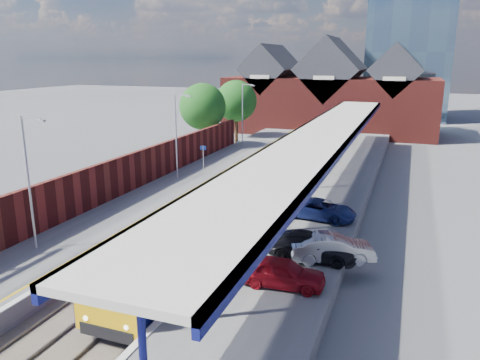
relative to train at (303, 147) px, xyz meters
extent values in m
plane|color=#5B5B5E|center=(-1.49, -3.79, -2.12)|extent=(240.00, 240.00, 0.00)
cube|color=#473D33|center=(-1.49, -13.79, -2.09)|extent=(6.00, 76.00, 0.06)
cube|color=slate|center=(-3.71, -13.79, -2.00)|extent=(0.07, 76.00, 0.14)
cube|color=slate|center=(-2.27, -13.79, -2.00)|extent=(0.07, 76.00, 0.14)
cube|color=slate|center=(-0.71, -13.79, -2.00)|extent=(0.07, 76.00, 0.14)
cube|color=slate|center=(0.73, -13.79, -2.00)|extent=(0.07, 76.00, 0.14)
cube|color=#565659|center=(-6.99, -13.79, -1.62)|extent=(5.00, 76.00, 1.00)
cube|color=#565659|center=(4.51, -13.79, -1.62)|extent=(6.00, 76.00, 1.00)
cube|color=silver|center=(-4.64, -13.79, -1.10)|extent=(0.30, 76.00, 0.05)
cube|color=silver|center=(1.66, -13.79, -1.10)|extent=(0.30, 76.00, 0.05)
cube|color=yellow|center=(-5.24, -13.79, -1.12)|extent=(0.14, 76.00, 0.01)
cube|color=navy|center=(0.01, -24.78, -0.22)|extent=(3.00, 16.03, 2.50)
cube|color=navy|center=(0.01, -24.78, 1.03)|extent=(3.00, 16.03, 0.60)
cube|color=navy|center=(0.01, -8.18, -0.22)|extent=(3.00, 16.03, 2.50)
cube|color=navy|center=(0.01, -8.18, 1.03)|extent=(3.00, 16.03, 0.60)
cube|color=navy|center=(0.01, 8.42, -0.22)|extent=(3.00, 16.03, 2.50)
cube|color=navy|center=(0.01, 8.42, 1.03)|extent=(3.00, 16.03, 0.60)
cube|color=navy|center=(0.01, 25.02, -0.22)|extent=(3.00, 16.03, 2.50)
cube|color=navy|center=(0.01, 25.02, 1.03)|extent=(3.00, 16.03, 0.60)
cube|color=black|center=(-1.41, 0.12, 0.23)|extent=(0.04, 60.54, 0.70)
cube|color=#DC490E|center=(-1.42, 0.12, -0.57)|extent=(0.03, 55.27, 0.30)
cube|color=red|center=(-1.43, 0.12, -0.82)|extent=(0.03, 55.27, 0.30)
cube|color=#F2B20C|center=(0.01, -32.70, -0.42)|extent=(2.82, 0.34, 2.10)
cube|color=black|center=(0.01, -32.80, 0.43)|extent=(2.30, 0.19, 0.90)
cube|color=black|center=(0.01, -30.38, -1.82)|extent=(2.00, 2.40, 0.60)
cube|color=black|center=(0.01, 30.62, -1.82)|extent=(2.00, 2.40, 0.60)
cylinder|color=navy|center=(3.51, -35.79, 0.98)|extent=(0.24, 0.24, 4.20)
cylinder|color=navy|center=(3.51, -30.79, 0.98)|extent=(0.24, 0.24, 4.20)
cylinder|color=navy|center=(3.51, -25.79, 0.98)|extent=(0.24, 0.24, 4.20)
cylinder|color=navy|center=(3.51, -20.79, 0.98)|extent=(0.24, 0.24, 4.20)
cylinder|color=navy|center=(3.51, -15.79, 0.98)|extent=(0.24, 0.24, 4.20)
cylinder|color=navy|center=(3.51, -10.79, 0.98)|extent=(0.24, 0.24, 4.20)
cylinder|color=navy|center=(3.51, -5.79, 0.98)|extent=(0.24, 0.24, 4.20)
cylinder|color=navy|center=(3.51, -0.79, 0.98)|extent=(0.24, 0.24, 4.20)
cylinder|color=navy|center=(3.51, 4.21, 0.98)|extent=(0.24, 0.24, 4.20)
cylinder|color=navy|center=(3.51, 9.21, 0.98)|extent=(0.24, 0.24, 4.20)
cube|color=beige|center=(4.01, -11.79, 3.23)|extent=(4.50, 52.00, 0.25)
cube|color=navy|center=(1.86, -11.79, 3.08)|extent=(0.20, 52.00, 0.55)
cube|color=navy|center=(6.16, -11.79, 3.08)|extent=(0.20, 52.00, 0.55)
cylinder|color=#A5A8AA|center=(-7.99, -27.79, 2.38)|extent=(0.12, 0.12, 7.00)
cube|color=#A5A8AA|center=(-7.39, -27.79, 5.78)|extent=(1.20, 0.08, 0.08)
cube|color=#A5A8AA|center=(-6.79, -27.79, 5.68)|extent=(0.45, 0.18, 0.12)
cylinder|color=#A5A8AA|center=(-7.99, -11.79, 2.38)|extent=(0.12, 0.12, 7.00)
cube|color=#A5A8AA|center=(-7.39, -11.79, 5.78)|extent=(1.20, 0.08, 0.08)
cube|color=#A5A8AA|center=(-6.79, -11.79, 5.68)|extent=(0.45, 0.18, 0.12)
cylinder|color=#A5A8AA|center=(-7.99, 4.21, 2.38)|extent=(0.12, 0.12, 7.00)
cube|color=#A5A8AA|center=(-7.39, 4.21, 5.78)|extent=(1.20, 0.08, 0.08)
cube|color=#A5A8AA|center=(-6.79, 4.21, 5.68)|extent=(0.45, 0.18, 0.12)
cylinder|color=#A5A8AA|center=(-6.49, -9.79, 0.13)|extent=(0.08, 0.08, 2.50)
cube|color=#0C194C|center=(-6.49, -9.79, 1.18)|extent=(0.55, 0.06, 0.35)
cube|color=maroon|center=(-9.59, -19.79, 0.28)|extent=(0.35, 50.00, 2.80)
cube|color=maroon|center=(-1.49, 24.21, 1.88)|extent=(30.00, 12.00, 8.00)
cube|color=#232328|center=(-10.49, 24.21, 7.08)|extent=(7.13, 12.00, 7.13)
cube|color=#232328|center=(-1.49, 24.21, 7.08)|extent=(9.16, 12.00, 9.16)
cube|color=#232328|center=(7.51, 24.21, 7.08)|extent=(7.13, 12.00, 7.13)
cube|color=beige|center=(-10.49, 18.16, 6.08)|extent=(2.80, 0.15, 0.50)
cube|color=beige|center=(-1.49, 18.16, 6.08)|extent=(2.80, 0.15, 0.50)
cube|color=beige|center=(7.51, 18.16, 6.08)|extent=(2.80, 0.15, 0.50)
cube|color=slate|center=(8.51, 46.21, 17.88)|extent=(14.00, 14.00, 40.00)
cylinder|color=#382314|center=(-11.99, 2.21, -0.12)|extent=(0.44, 0.44, 4.00)
sphere|color=#124515|center=(-11.99, 2.21, 3.38)|extent=(5.20, 5.20, 5.20)
sphere|color=#124515|center=(-11.19, 1.71, 2.68)|extent=(3.20, 3.20, 3.20)
cylinder|color=#382314|center=(-10.99, 10.21, -0.12)|extent=(0.44, 0.44, 4.00)
sphere|color=#124515|center=(-10.99, 10.21, 3.38)|extent=(5.20, 5.20, 5.20)
sphere|color=#124515|center=(-10.19, 9.71, 2.68)|extent=(3.20, 3.20, 3.20)
imported|color=maroon|center=(5.30, -27.37, -0.48)|extent=(3.84, 1.70, 1.29)
imported|color=#B3B4B8|center=(6.92, -23.97, -0.44)|extent=(4.36, 2.83, 1.36)
imported|color=black|center=(5.90, -24.03, -0.46)|extent=(4.55, 1.87, 1.32)
imported|color=navy|center=(5.20, -17.89, -0.51)|extent=(4.63, 2.61, 1.22)
camera|label=1|loc=(10.05, -45.64, 8.61)|focal=35.00mm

